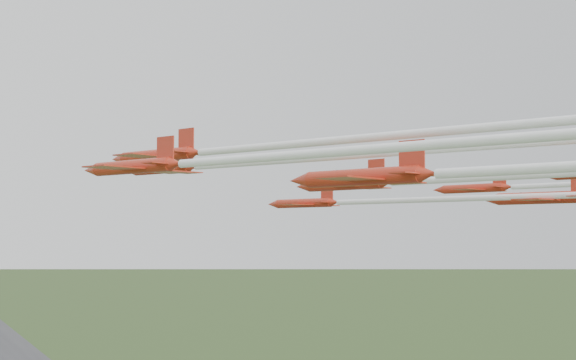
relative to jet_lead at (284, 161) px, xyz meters
name	(u,v)px	position (x,y,z in m)	size (l,w,h in m)	color
jet_lead	(284,161)	(0.00, 0.00, 0.00)	(29.95, 61.00, 2.70)	red
jet_row2_left	(260,147)	(-7.41, -10.75, -0.01)	(25.31, 50.81, 2.82)	red
jet_row2_right	(395,201)	(12.26, -1.28, -3.79)	(21.11, 49.45, 2.50)	red
jet_row3_left	(304,154)	(-12.12, -27.58, -2.27)	(27.36, 55.73, 2.52)	red
jet_row3_mid	(463,178)	(7.09, -18.84, -2.67)	(20.77, 51.05, 2.67)	red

